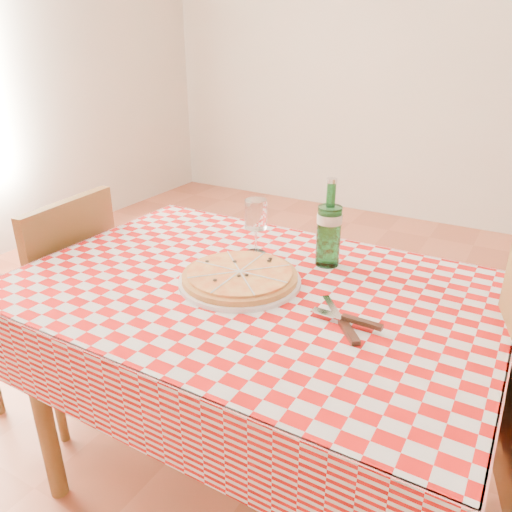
{
  "coord_description": "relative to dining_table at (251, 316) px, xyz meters",
  "views": [
    {
      "loc": [
        0.62,
        -1.05,
        1.38
      ],
      "look_at": [
        -0.02,
        0.06,
        0.82
      ],
      "focal_mm": 35.0,
      "sensor_mm": 36.0,
      "label": 1
    }
  ],
  "objects": [
    {
      "name": "dining_table",
      "position": [
        0.0,
        0.0,
        0.0
      ],
      "size": [
        1.2,
        0.8,
        0.75
      ],
      "color": "brown",
      "rests_on": "ground"
    },
    {
      "name": "tablecloth",
      "position": [
        0.0,
        0.0,
        0.09
      ],
      "size": [
        1.3,
        0.9,
        0.01
      ],
      "primitive_type": "cube",
      "color": "#B40D0B",
      "rests_on": "dining_table"
    },
    {
      "name": "chair_far",
      "position": [
        -0.82,
        -0.0,
        -0.15
      ],
      "size": [
        0.43,
        0.43,
        0.88
      ],
      "rotation": [
        0.0,
        0.0,
        3.23
      ],
      "color": "brown",
      "rests_on": "ground"
    },
    {
      "name": "pizza_plate",
      "position": [
        -0.03,
        -0.0,
        0.12
      ],
      "size": [
        0.35,
        0.35,
        0.04
      ],
      "primitive_type": null,
      "rotation": [
        0.0,
        0.0,
        0.03
      ],
      "color": "#C88742",
      "rests_on": "tablecloth"
    },
    {
      "name": "water_bottle",
      "position": [
        0.13,
        0.23,
        0.23
      ],
      "size": [
        0.09,
        0.09,
        0.26
      ],
      "primitive_type": null,
      "rotation": [
        0.0,
        0.0,
        0.2
      ],
      "color": "#175E24",
      "rests_on": "tablecloth"
    },
    {
      "name": "wine_glass",
      "position": [
        -0.1,
        0.2,
        0.19
      ],
      "size": [
        0.08,
        0.08,
        0.18
      ],
      "primitive_type": null,
      "rotation": [
        0.0,
        0.0,
        0.23
      ],
      "color": "white",
      "rests_on": "tablecloth"
    },
    {
      "name": "cutlery",
      "position": [
        0.29,
        -0.06,
        0.11
      ],
      "size": [
        0.31,
        0.29,
        0.03
      ],
      "primitive_type": null,
      "rotation": [
        0.0,
        0.0,
        -0.39
      ],
      "color": "silver",
      "rests_on": "tablecloth"
    }
  ]
}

